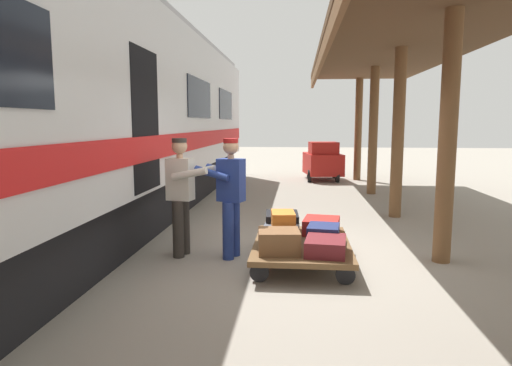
{
  "coord_description": "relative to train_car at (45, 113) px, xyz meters",
  "views": [
    {
      "loc": [
        0.05,
        6.29,
        1.92
      ],
      "look_at": [
        0.58,
        0.57,
        1.15
      ],
      "focal_mm": 31.62,
      "sensor_mm": 36.0,
      "label": 1
    }
  ],
  "objects": [
    {
      "name": "suitcase_navy_fabric",
      "position": [
        -4.02,
        0.27,
        -1.64
      ],
      "size": [
        0.47,
        0.53,
        0.24
      ],
      "primitive_type": "cube",
      "rotation": [
        0.0,
        0.0,
        -0.13
      ],
      "color": "navy",
      "rests_on": "luggage_cart"
    },
    {
      "name": "suitcase_brown_leather",
      "position": [
        -3.44,
        0.8,
        -1.61
      ],
      "size": [
        0.56,
        0.51,
        0.28
      ],
      "primitive_type": "cube",
      "rotation": [
        0.0,
        0.0,
        0.1
      ],
      "color": "brown",
      "rests_on": "luggage_cart"
    },
    {
      "name": "ground_plane",
      "position": [
        -3.71,
        -0.0,
        -2.06
      ],
      "size": [
        60.0,
        60.0,
        0.0
      ],
      "primitive_type": "plane",
      "color": "gray"
    },
    {
      "name": "train_car",
      "position": [
        0.0,
        0.0,
        0.0
      ],
      "size": [
        3.02,
        20.4,
        4.0
      ],
      "color": "silver",
      "rests_on": "ground_plane"
    },
    {
      "name": "luggage_cart",
      "position": [
        -3.73,
        0.27,
        -1.8
      ],
      "size": [
        1.29,
        1.91,
        0.31
      ],
      "color": "brown",
      "rests_on": "ground_plane"
    },
    {
      "name": "suitcase_black_hardshell",
      "position": [
        -3.44,
        -0.25,
        -1.61
      ],
      "size": [
        0.5,
        0.62,
        0.29
      ],
      "primitive_type": "cube",
      "rotation": [
        0.0,
        0.0,
        0.06
      ],
      "color": "black",
      "rests_on": "luggage_cart"
    },
    {
      "name": "platform_canopy",
      "position": [
        -5.6,
        -0.0,
        1.2
      ],
      "size": [
        3.2,
        19.12,
        3.56
      ],
      "color": "brown",
      "rests_on": "ground_plane"
    },
    {
      "name": "suitcase_slate_roller",
      "position": [
        -3.44,
        0.27,
        -1.66
      ],
      "size": [
        0.51,
        0.65,
        0.19
      ],
      "primitive_type": "cube",
      "rotation": [
        0.0,
        0.0,
        -0.04
      ],
      "color": "#4C515B",
      "rests_on": "luggage_cart"
    },
    {
      "name": "suitcase_maroon_trunk",
      "position": [
        -4.02,
        0.8,
        -1.66
      ],
      "size": [
        0.55,
        0.67,
        0.2
      ],
      "primitive_type": "cube",
      "rotation": [
        0.0,
        0.0,
        -0.11
      ],
      "color": "maroon",
      "rests_on": "luggage_cart"
    },
    {
      "name": "porter_in_overalls",
      "position": [
        -2.7,
        0.06,
        -1.14
      ],
      "size": [
        0.73,
        0.57,
        1.7
      ],
      "color": "navy",
      "rests_on": "ground_plane"
    },
    {
      "name": "suitcase_red_plastic",
      "position": [
        -4.02,
        -0.25,
        -1.64
      ],
      "size": [
        0.58,
        0.64,
        0.22
      ],
      "primitive_type": "cube",
      "rotation": [
        0.0,
        0.0,
        -0.15
      ],
      "color": "#AD231E",
      "rests_on": "luggage_cart"
    },
    {
      "name": "porter_by_door",
      "position": [
        -2.01,
        0.04,
        -1.14
      ],
      "size": [
        0.71,
        0.51,
        1.7
      ],
      "color": "#332D28",
      "rests_on": "ground_plane"
    },
    {
      "name": "suitcase_orange_carryall",
      "position": [
        -3.47,
        0.24,
        -1.45
      ],
      "size": [
        0.36,
        0.49,
        0.21
      ],
      "primitive_type": "cube",
      "rotation": [
        0.0,
        0.0,
        0.1
      ],
      "color": "#CC6B23",
      "rests_on": "suitcase_slate_roller"
    },
    {
      "name": "baggage_tug",
      "position": [
        -4.49,
        -8.96,
        -1.43
      ],
      "size": [
        1.34,
        1.85,
        1.3
      ],
      "color": "#B21E19",
      "rests_on": "ground_plane"
    }
  ]
}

